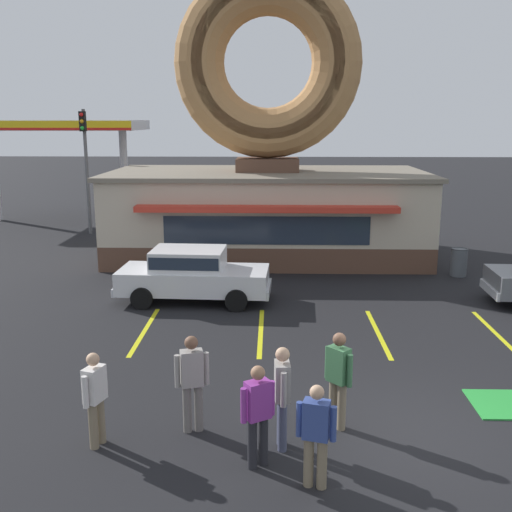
# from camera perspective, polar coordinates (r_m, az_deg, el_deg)

# --- Properties ---
(ground_plane) EXTENTS (160.00, 160.00, 0.00)m
(ground_plane) POSITION_cam_1_polar(r_m,az_deg,el_deg) (11.18, 14.52, -15.98)
(ground_plane) COLOR black
(donut_shop_building) EXTENTS (12.30, 6.75, 10.96)m
(donut_shop_building) POSITION_cam_1_polar(r_m,az_deg,el_deg) (23.53, 1.10, 9.00)
(donut_shop_building) COLOR brown
(donut_shop_building) RESTS_ON ground
(car_white) EXTENTS (4.63, 2.14, 1.60)m
(car_white) POSITION_cam_1_polar(r_m,az_deg,el_deg) (17.90, -6.11, -1.61)
(car_white) COLOR silver
(car_white) RESTS_ON ground
(pedestrian_blue_sweater_man) EXTENTS (0.44, 0.46, 1.76)m
(pedestrian_blue_sweater_man) POSITION_cam_1_polar(r_m,az_deg,el_deg) (10.68, 7.84, -11.20)
(pedestrian_blue_sweater_man) COLOR #7F7056
(pedestrian_blue_sweater_man) RESTS_ON ground
(pedestrian_hooded_kid) EXTENTS (0.27, 0.59, 1.76)m
(pedestrian_hooded_kid) POSITION_cam_1_polar(r_m,az_deg,el_deg) (9.99, 2.51, -12.85)
(pedestrian_hooded_kid) COLOR #474C66
(pedestrian_hooded_kid) RESTS_ON ground
(pedestrian_leather_jacket_man) EXTENTS (0.35, 0.57, 1.64)m
(pedestrian_leather_jacket_man) POSITION_cam_1_polar(r_m,az_deg,el_deg) (10.42, -15.07, -12.66)
(pedestrian_leather_jacket_man) COLOR #7F7056
(pedestrian_leather_jacket_man) RESTS_ON ground
(pedestrian_clipboard_woman) EXTENTS (0.58, 0.33, 1.75)m
(pedestrian_clipboard_woman) POSITION_cam_1_polar(r_m,az_deg,el_deg) (10.52, -6.10, -11.56)
(pedestrian_clipboard_woman) COLOR slate
(pedestrian_clipboard_woman) RESTS_ON ground
(pedestrian_beanie_man) EXTENTS (0.52, 0.40, 1.69)m
(pedestrian_beanie_man) POSITION_cam_1_polar(r_m,az_deg,el_deg) (9.50, 0.18, -14.59)
(pedestrian_beanie_man) COLOR #232328
(pedestrian_beanie_man) RESTS_ON ground
(pedestrian_crossing_woman) EXTENTS (0.58, 0.33, 1.62)m
(pedestrian_crossing_woman) POSITION_cam_1_polar(r_m,az_deg,el_deg) (9.09, 5.73, -16.31)
(pedestrian_crossing_woman) COLOR #7F7056
(pedestrian_crossing_woman) RESTS_ON ground
(trash_bin) EXTENTS (0.57, 0.57, 0.97)m
(trash_bin) POSITION_cam_1_polar(r_m,az_deg,el_deg) (21.96, 18.76, -0.52)
(trash_bin) COLOR #51565B
(trash_bin) RESTS_ON ground
(traffic_light_pole) EXTENTS (0.28, 0.47, 5.80)m
(traffic_light_pole) POSITION_cam_1_polar(r_m,az_deg,el_deg) (29.26, -15.93, 9.21)
(traffic_light_pole) COLOR #595B60
(traffic_light_pole) RESTS_ON ground
(gas_station_canopy) EXTENTS (9.00, 4.46, 5.30)m
(gas_station_canopy) POSITION_cam_1_polar(r_m,az_deg,el_deg) (33.68, -18.53, 11.42)
(gas_station_canopy) COLOR silver
(gas_station_canopy) RESTS_ON ground
(parking_stripe_far_left) EXTENTS (0.12, 3.60, 0.01)m
(parking_stripe_far_left) POSITION_cam_1_polar(r_m,az_deg,el_deg) (15.82, -10.56, -7.01)
(parking_stripe_far_left) COLOR yellow
(parking_stripe_far_left) RESTS_ON ground
(parking_stripe_left) EXTENTS (0.12, 3.60, 0.01)m
(parking_stripe_left) POSITION_cam_1_polar(r_m,az_deg,el_deg) (15.48, 0.46, -7.23)
(parking_stripe_left) COLOR yellow
(parking_stripe_left) RESTS_ON ground
(parking_stripe_mid_left) EXTENTS (0.12, 3.60, 0.01)m
(parking_stripe_mid_left) POSITION_cam_1_polar(r_m,az_deg,el_deg) (15.71, 11.55, -7.19)
(parking_stripe_mid_left) COLOR yellow
(parking_stripe_mid_left) RESTS_ON ground
(parking_stripe_centre) EXTENTS (0.12, 3.60, 0.01)m
(parking_stripe_centre) POSITION_cam_1_polar(r_m,az_deg,el_deg) (16.50, 21.94, -6.91)
(parking_stripe_centre) COLOR yellow
(parking_stripe_centre) RESTS_ON ground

